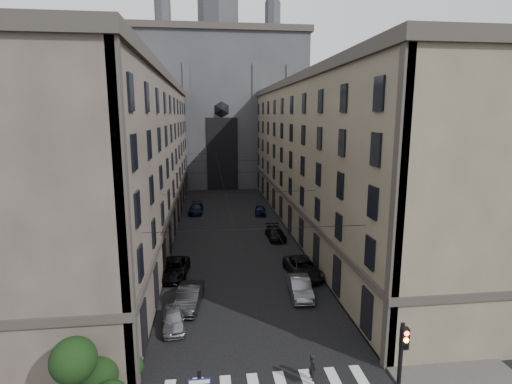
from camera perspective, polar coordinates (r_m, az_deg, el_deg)
name	(u,v)px	position (r m, az deg, el deg)	size (l,w,h in m)	color
sidewalk_left	(148,231)	(52.10, -15.12, -5.45)	(7.00, 80.00, 0.15)	#383533
sidewalk_right	(311,226)	(53.28, 7.92, -4.81)	(7.00, 80.00, 0.15)	#383533
building_left	(119,158)	(50.87, -18.92, 4.61)	(13.60, 60.60, 18.85)	#453C35
building_right	(336,155)	(52.42, 11.30, 5.15)	(13.60, 60.60, 18.85)	brown
gothic_tower	(220,99)	(88.61, -5.23, 13.03)	(35.00, 23.00, 58.00)	#2D2D33
traffic_light_right	(401,363)	(20.86, 20.00, -21.95)	(0.34, 0.50, 5.20)	black
shrub_cluster	(95,374)	(23.12, -21.99, -22.93)	(3.90, 4.40, 3.90)	black
tram_wires	(231,174)	(49.77, -3.53, 2.61)	(14.00, 60.00, 0.43)	black
car_left_near	(174,319)	(29.25, -11.66, -17.36)	(1.53, 3.80, 1.30)	gray
car_left_midnear	(189,297)	(31.77, -9.55, -14.58)	(1.70, 4.88, 1.61)	black
car_left_midfar	(174,269)	(37.52, -11.67, -10.66)	(2.49, 5.40, 1.50)	black
car_left_far	(196,209)	(60.24, -8.57, -2.37)	(2.01, 4.94, 1.43)	black
car_right_near	(300,287)	(33.28, 6.31, -13.37)	(1.58, 4.54, 1.50)	slate
car_right_midnear	(303,268)	(37.11, 6.72, -10.72)	(2.55, 5.52, 1.53)	black
car_right_midfar	(275,233)	(47.49, 2.80, -5.90)	(1.92, 4.73, 1.37)	black
car_right_far	(260,210)	(58.84, 0.61, -2.63)	(1.53, 3.79, 1.29)	black
pedestrian	(312,367)	(24.16, 8.06, -23.52)	(0.56, 0.37, 1.54)	black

